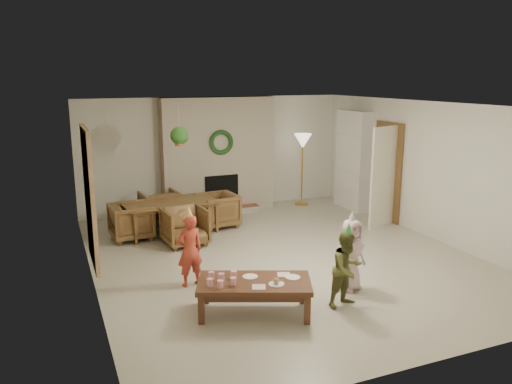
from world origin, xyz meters
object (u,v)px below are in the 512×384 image
child_plaid (347,269)px  child_red (190,251)px  dining_chair_left (132,221)px  dining_chair_near (185,226)px  coffee_table_top (254,283)px  dining_chair_far (160,207)px  dining_table (172,218)px  dining_chair_right (218,210)px  child_pink (351,255)px

child_plaid → child_red: bearing=127.7°
dining_chair_left → dining_chair_near: bearing=-135.0°
dining_chair_near → coffee_table_top: bearing=-92.6°
dining_chair_far → dining_chair_left: bearing=45.0°
child_red → child_plaid: 2.22m
dining_chair_near → dining_chair_left: size_ratio=1.00×
dining_chair_left → child_red: (0.43, -2.49, 0.19)m
dining_chair_left → child_plaid: 4.44m
dining_chair_left → coffee_table_top: bearing=-170.4°
dining_chair_near → dining_table: bearing=90.0°
dining_chair_right → child_red: size_ratio=0.70×
child_red → child_plaid: bearing=133.0°
dining_chair_left → dining_chair_right: bearing=-90.0°
dining_chair_right → child_pink: (0.76, -3.62, 0.18)m
dining_chair_near → child_red: (-0.40, -1.79, 0.19)m
dining_table → coffee_table_top: bearing=-92.1°
child_pink → coffee_table_top: bearing=167.4°
dining_chair_right → coffee_table_top: size_ratio=0.52×
dining_chair_far → dining_chair_right: size_ratio=1.00×
dining_chair_near → dining_chair_right: 1.22m
dining_chair_near → dining_chair_left: (-0.83, 0.69, 0.00)m
dining_chair_far → coffee_table_top: dining_chair_far is taller
dining_chair_far → child_pink: bearing=107.5°
coffee_table_top → child_red: bearing=136.6°
dining_chair_far → dining_chair_left: (-0.69, -0.83, 0.00)m
dining_chair_far → dining_chair_right: 1.22m
child_plaid → dining_table: bearing=96.3°
coffee_table_top → dining_chair_right: bearing=101.0°
dining_chair_right → child_plaid: bearing=1.2°
dining_chair_right → dining_table: bearing=-90.0°
dining_chair_left → coffee_table_top: 3.76m
dining_chair_left → dining_chair_right: size_ratio=1.00×
dining_table → child_pink: bearing=-69.2°
dining_chair_left → dining_chair_right: (1.71, 0.15, 0.00)m
dining_chair_far → child_plaid: bearing=102.1°
dining_table → dining_chair_right: dining_chair_right is taller
dining_chair_near → dining_chair_left: same height
dining_chair_near → dining_chair_far: same height
dining_table → dining_chair_right: 0.95m
dining_chair_right → child_red: bearing=-30.9°
dining_chair_left → child_pink: bearing=-149.5°
dining_chair_left → dining_chair_right: 1.72m
dining_chair_far → child_pink: child_pink is taller
dining_chair_near → dining_chair_far: size_ratio=1.00×
dining_chair_near → child_red: child_red is taller
dining_chair_far → child_pink: (1.77, -4.30, 0.18)m
dining_chair_near → child_red: 1.85m
dining_chair_left → child_red: child_red is taller
dining_table → dining_chair_left: bearing=-180.0°
dining_chair_near → dining_chair_right: (0.88, 0.84, 0.00)m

